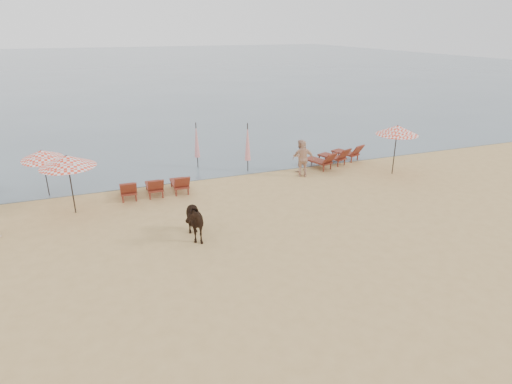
% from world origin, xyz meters
% --- Properties ---
extents(ground, '(120.00, 120.00, 0.00)m').
position_xyz_m(ground, '(0.00, 0.00, 0.00)').
color(ground, tan).
rests_on(ground, ground).
extents(sea, '(160.00, 140.00, 0.06)m').
position_xyz_m(sea, '(0.00, 80.00, 0.00)').
color(sea, '#51606B').
rests_on(sea, ground).
extents(lounger_cluster_left, '(2.86, 1.72, 0.62)m').
position_xyz_m(lounger_cluster_left, '(-3.19, 8.79, 0.43)').
color(lounger_cluster_left, maroon).
rests_on(lounger_cluster_left, ground).
extents(lounger_cluster_right, '(3.34, 2.63, 0.64)m').
position_xyz_m(lounger_cluster_right, '(6.33, 9.94, 0.45)').
color(lounger_cluster_right, maroon).
rests_on(lounger_cluster_right, ground).
extents(umbrella_open_left_a, '(2.05, 2.05, 2.34)m').
position_xyz_m(umbrella_open_left_a, '(-6.37, 8.07, 2.10)').
color(umbrella_open_left_a, black).
rests_on(umbrella_open_left_a, ground).
extents(umbrella_open_left_b, '(1.66, 1.69, 2.12)m').
position_xyz_m(umbrella_open_left_b, '(-7.44, 10.35, 1.83)').
color(umbrella_open_left_b, black).
rests_on(umbrella_open_left_b, ground).
extents(umbrella_open_right, '(1.99, 1.99, 2.43)m').
position_xyz_m(umbrella_open_right, '(8.17, 7.60, 2.19)').
color(umbrella_open_right, black).
rests_on(umbrella_open_right, ground).
extents(umbrella_closed_left, '(0.29, 0.29, 2.34)m').
position_xyz_m(umbrella_closed_left, '(-0.56, 11.92, 1.44)').
color(umbrella_closed_left, black).
rests_on(umbrella_closed_left, ground).
extents(umbrella_closed_right, '(0.30, 0.30, 2.44)m').
position_xyz_m(umbrella_closed_right, '(1.62, 10.43, 1.50)').
color(umbrella_closed_right, black).
rests_on(umbrella_closed_right, ground).
extents(cow, '(0.86, 1.71, 1.41)m').
position_xyz_m(cow, '(-2.61, 4.34, 0.70)').
color(cow, black).
rests_on(cow, ground).
extents(beachgoer_right_a, '(0.90, 0.76, 1.62)m').
position_xyz_m(beachgoer_right_a, '(4.04, 9.54, 0.81)').
color(beachgoer_right_a, tan).
rests_on(beachgoer_right_a, ground).
extents(beachgoer_right_b, '(1.11, 0.87, 1.75)m').
position_xyz_m(beachgoer_right_b, '(3.86, 8.79, 0.88)').
color(beachgoer_right_b, '#D5A585').
rests_on(beachgoer_right_b, ground).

